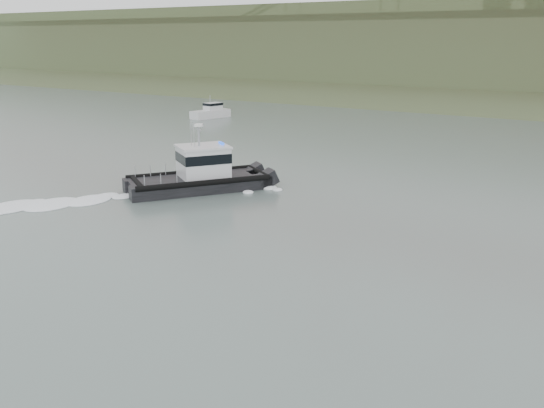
% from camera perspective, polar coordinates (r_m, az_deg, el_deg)
% --- Properties ---
extents(ground, '(400.00, 400.00, 0.00)m').
position_cam_1_polar(ground, '(26.42, -13.59, -9.08)').
color(ground, '#51615A').
rests_on(ground, ground).
extents(patrol_boat, '(8.79, 10.63, 4.99)m').
position_cam_1_polar(patrol_boat, '(44.42, -6.83, 2.91)').
color(patrol_boat, black).
rests_on(patrol_boat, ground).
extents(motorboat, '(3.00, 6.14, 3.24)m').
position_cam_1_polar(motorboat, '(85.64, -5.74, 8.62)').
color(motorboat, silver).
rests_on(motorboat, ground).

